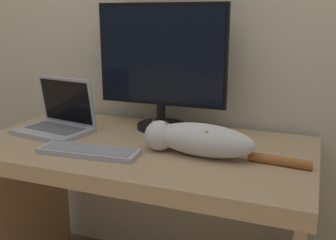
# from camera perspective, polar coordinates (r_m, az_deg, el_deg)

# --- Properties ---
(wall_back) EXTENTS (6.40, 0.06, 2.60)m
(wall_back) POSITION_cam_1_polar(r_m,az_deg,el_deg) (1.87, 1.37, 16.57)
(wall_back) COLOR beige
(wall_back) RESTS_ON ground_plane
(desk) EXTENTS (1.33, 0.71, 0.75)m
(desk) POSITION_cam_1_polar(r_m,az_deg,el_deg) (1.63, -3.79, -9.08)
(desk) COLOR tan
(desk) RESTS_ON ground_plane
(monitor) EXTENTS (0.59, 0.22, 0.55)m
(monitor) POSITION_cam_1_polar(r_m,az_deg,el_deg) (1.72, -1.02, 8.06)
(monitor) COLOR black
(monitor) RESTS_ON desk
(laptop) EXTENTS (0.33, 0.26, 0.23)m
(laptop) POSITION_cam_1_polar(r_m,az_deg,el_deg) (1.77, -15.75, -0.20)
(laptop) COLOR #B7B7BC
(laptop) RESTS_ON desk
(external_keyboard) EXTENTS (0.38, 0.15, 0.02)m
(external_keyboard) POSITION_cam_1_polar(r_m,az_deg,el_deg) (1.48, -11.43, -4.46)
(external_keyboard) COLOR #BCBCC1
(external_keyboard) RESTS_ON desk
(cat) EXTENTS (0.60, 0.18, 0.12)m
(cat) POSITION_cam_1_polar(r_m,az_deg,el_deg) (1.43, 4.34, -2.74)
(cat) COLOR silver
(cat) RESTS_ON desk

